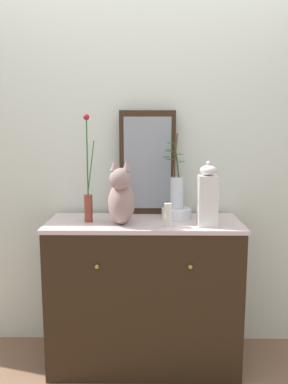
# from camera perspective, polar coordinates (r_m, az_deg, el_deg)

# --- Properties ---
(ground_plane) EXTENTS (6.00, 6.00, 0.00)m
(ground_plane) POSITION_cam_1_polar(r_m,az_deg,el_deg) (2.68, 0.00, -24.11)
(ground_plane) COLOR #866349
(wall_back) EXTENTS (4.40, 0.08, 2.60)m
(wall_back) POSITION_cam_1_polar(r_m,az_deg,el_deg) (2.57, 0.07, 5.27)
(wall_back) COLOR silver
(wall_back) RESTS_ON ground_plane
(sideboard) EXTENTS (1.18, 0.49, 0.93)m
(sideboard) POSITION_cam_1_polar(r_m,az_deg,el_deg) (2.46, -0.00, -14.98)
(sideboard) COLOR black
(sideboard) RESTS_ON ground_plane
(mirror_leaning) EXTENTS (0.37, 0.03, 0.68)m
(mirror_leaning) POSITION_cam_1_polar(r_m,az_deg,el_deg) (2.48, 0.52, 4.40)
(mirror_leaning) COLOR #342112
(mirror_leaning) RESTS_ON sideboard
(cat_sitting) EXTENTS (0.16, 0.41, 0.38)m
(cat_sitting) POSITION_cam_1_polar(r_m,az_deg,el_deg) (2.21, -3.44, -0.92)
(cat_sitting) COLOR gray
(cat_sitting) RESTS_ON sideboard
(vase_slim_green) EXTENTS (0.07, 0.05, 0.64)m
(vase_slim_green) POSITION_cam_1_polar(r_m,az_deg,el_deg) (2.29, -8.43, -0.64)
(vase_slim_green) COLOR brown
(vase_slim_green) RESTS_ON sideboard
(bowl_porcelain) EXTENTS (0.19, 0.19, 0.06)m
(bowl_porcelain) POSITION_cam_1_polar(r_m,az_deg,el_deg) (2.38, 4.92, -3.26)
(bowl_porcelain) COLOR white
(bowl_porcelain) RESTS_ON sideboard
(vase_glass_clear) EXTENTS (0.16, 0.15, 0.47)m
(vase_glass_clear) POSITION_cam_1_polar(r_m,az_deg,el_deg) (2.36, 4.91, 0.49)
(vase_glass_clear) COLOR silver
(vase_glass_clear) RESTS_ON bowl_porcelain
(jar_lidded_porcelain) EXTENTS (0.11, 0.11, 0.38)m
(jar_lidded_porcelain) POSITION_cam_1_polar(r_m,az_deg,el_deg) (2.20, 9.59, -0.66)
(jar_lidded_porcelain) COLOR silver
(jar_lidded_porcelain) RESTS_ON sideboard
(candle_pillar) EXTENTS (0.04, 0.04, 0.15)m
(candle_pillar) POSITION_cam_1_polar(r_m,az_deg,el_deg) (2.17, 3.60, -3.49)
(candle_pillar) COLOR silver
(candle_pillar) RESTS_ON sideboard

